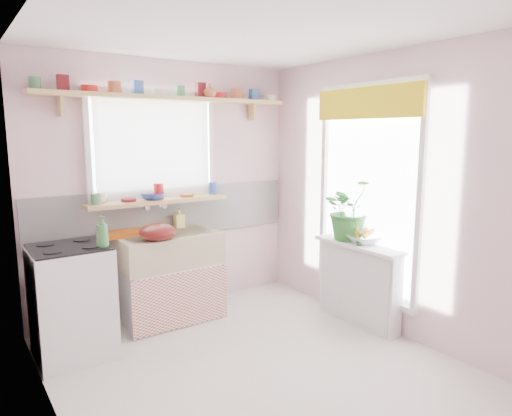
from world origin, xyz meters
TOP-DOWN VIEW (x-y plane):
  - room at (0.66, 0.86)m, footprint 3.20×3.20m
  - sink_unit at (-0.15, 1.29)m, footprint 0.95×0.65m
  - cooker at (-1.10, 1.05)m, footprint 0.58×0.58m
  - radiator_ledge at (1.30, 0.20)m, footprint 0.22×0.95m
  - windowsill at (-0.15, 1.48)m, footprint 1.40×0.22m
  - pine_shelf at (0.00, 1.47)m, footprint 2.52×0.24m
  - shelf_crockery at (-0.04, 1.47)m, footprint 2.47×0.11m
  - sill_crockery at (-0.15, 1.48)m, footprint 1.35×0.11m
  - dish_tray at (-0.53, 1.50)m, footprint 0.45×0.36m
  - colander at (-0.33, 1.10)m, footprint 0.34×0.34m
  - jade_plant at (1.33, 0.38)m, footprint 0.60×0.54m
  - fruit_bowl at (1.33, 0.18)m, footprint 0.37×0.37m
  - herb_pot at (1.21, 0.13)m, footprint 0.11×0.08m
  - soap_bottle_sink at (0.07, 1.50)m, footprint 0.10×0.10m
  - sill_cup at (-0.70, 1.54)m, footprint 0.16×0.16m
  - sill_bowl at (-0.22, 1.46)m, footprint 0.23×0.23m
  - shelf_vase at (0.39, 1.41)m, footprint 0.16×0.16m
  - cooker_bottle at (-0.88, 0.87)m, footprint 0.11×0.12m
  - fruit at (1.34, 0.19)m, footprint 0.20×0.14m

SIDE VIEW (x-z plane):
  - radiator_ledge at x=1.30m, z-range 0.01..0.78m
  - sink_unit at x=-0.15m, z-range -0.13..0.99m
  - cooker at x=-1.10m, z-range 0.00..0.92m
  - fruit_bowl at x=1.33m, z-range 0.78..0.85m
  - dish_tray at x=-0.53m, z-range 0.85..0.89m
  - herb_pot at x=1.21m, z-range 0.78..0.97m
  - fruit at x=1.34m, z-range 0.83..0.92m
  - colander at x=-0.33m, z-range 0.85..1.00m
  - soap_bottle_sink at x=0.07m, z-range 0.85..1.05m
  - cooker_bottle at x=-0.88m, z-range 0.92..1.16m
  - jade_plant at x=1.33m, z-range 0.78..1.37m
  - windowsill at x=-0.15m, z-range 1.12..1.16m
  - sill_bowl at x=-0.22m, z-range 1.16..1.23m
  - sill_cup at x=-0.70m, z-range 1.16..1.26m
  - sill_crockery at x=-0.15m, z-range 1.16..1.28m
  - room at x=0.66m, z-range -0.23..2.97m
  - pine_shelf at x=0.00m, z-range 2.10..2.14m
  - shelf_crockery at x=-0.04m, z-range 2.13..2.25m
  - shelf_vase at x=0.39m, z-range 2.14..2.28m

